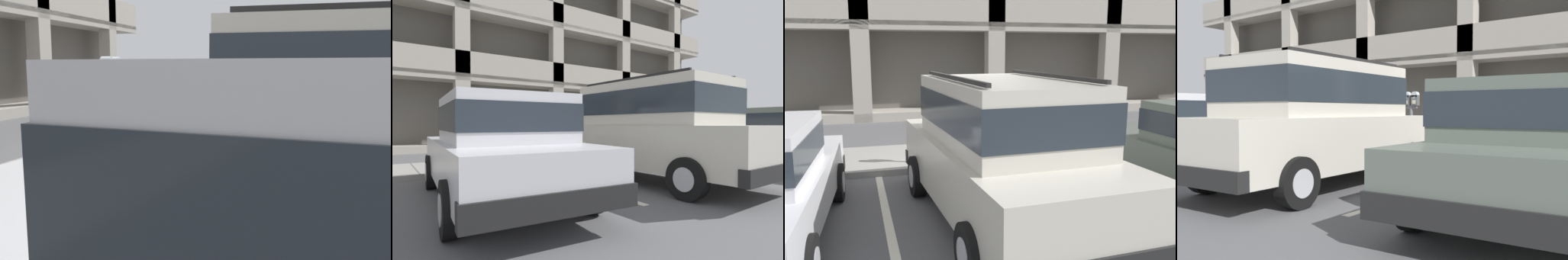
# 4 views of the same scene
# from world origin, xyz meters

# --- Properties ---
(ground_plane) EXTENTS (80.00, 80.00, 0.10)m
(ground_plane) POSITION_xyz_m (0.00, 0.00, -0.05)
(ground_plane) COLOR #565659
(sidewalk) EXTENTS (40.00, 2.20, 0.12)m
(sidewalk) POSITION_xyz_m (0.00, 1.30, 0.06)
(sidewalk) COLOR gray
(sidewalk) RESTS_ON ground_plane
(parking_stall_lines) EXTENTS (12.95, 4.80, 0.01)m
(parking_stall_lines) POSITION_xyz_m (1.60, -1.40, 0.00)
(parking_stall_lines) COLOR silver
(parking_stall_lines) RESTS_ON ground_plane
(silver_suv) EXTENTS (2.17, 4.86, 2.03)m
(silver_suv) POSITION_xyz_m (-0.07, -2.48, 1.09)
(silver_suv) COLOR beige
(silver_suv) RESTS_ON ground_plane
(parking_meter_near) EXTENTS (0.35, 0.12, 1.51)m
(parking_meter_near) POSITION_xyz_m (-0.05, 0.35, 1.24)
(parking_meter_near) COLOR #595B60
(parking_meter_near) RESTS_ON sidewalk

